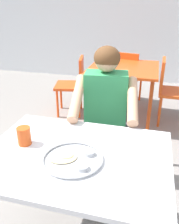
{
  "coord_description": "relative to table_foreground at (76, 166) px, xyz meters",
  "views": [
    {
      "loc": [
        0.41,
        -1.07,
        1.5
      ],
      "look_at": [
        0.06,
        0.25,
        0.88
      ],
      "focal_mm": 38.51,
      "sensor_mm": 36.0,
      "label": 1
    }
  ],
  "objects": [
    {
      "name": "chair_red_right",
      "position": [
        0.61,
        2.05,
        -0.15
      ],
      "size": [
        0.44,
        0.43,
        0.85
      ],
      "color": "#DB501B",
      "rests_on": "ground"
    },
    {
      "name": "diner_foreground",
      "position": [
        0.03,
        0.65,
        0.08
      ],
      "size": [
        0.54,
        0.59,
        1.2
      ],
      "color": "#2A2A2A",
      "rests_on": "ground"
    },
    {
      "name": "chair_red_far",
      "position": [
        -0.01,
        2.58,
        -0.15
      ],
      "size": [
        0.48,
        0.48,
        0.83
      ],
      "color": "#E14B17",
      "rests_on": "ground"
    },
    {
      "name": "chair_red_left",
      "position": [
        -0.68,
        2.02,
        -0.17
      ],
      "size": [
        0.46,
        0.47,
        0.82
      ],
      "color": "#F24C1A",
      "rests_on": "ground"
    },
    {
      "name": "table_background_red",
      "position": [
        0.0,
        2.01,
        0.01
      ],
      "size": [
        0.87,
        0.94,
        0.74
      ],
      "color": "#E04C19",
      "rests_on": "ground"
    },
    {
      "name": "chair_foreground",
      "position": [
        0.01,
        0.88,
        -0.15
      ],
      "size": [
        0.47,
        0.49,
        0.85
      ],
      "color": "#3F3F44",
      "rests_on": "ground"
    },
    {
      "name": "drinking_cup",
      "position": [
        -0.33,
        0.02,
        0.14
      ],
      "size": [
        0.08,
        0.08,
        0.11
      ],
      "color": "#D84C19",
      "rests_on": "table_foreground"
    },
    {
      "name": "table_foreground",
      "position": [
        0.0,
        0.0,
        0.0
      ],
      "size": [
        1.04,
        0.78,
        0.73
      ],
      "color": "silver",
      "rests_on": "ground"
    },
    {
      "name": "thali_tray",
      "position": [
        0.0,
        -0.06,
        0.09
      ],
      "size": [
        0.33,
        0.33,
        0.03
      ],
      "color": "#B7BABF",
      "rests_on": "table_foreground"
    }
  ]
}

